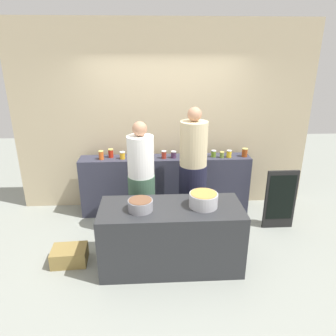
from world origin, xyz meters
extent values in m
plane|color=gray|center=(0.00, 0.00, 0.00)|extent=(12.00, 12.00, 0.00)
cube|color=#C0AE8A|center=(0.00, 1.45, 1.50)|extent=(4.80, 0.12, 3.00)
cube|color=#323445|center=(0.00, 1.10, 0.48)|extent=(2.70, 0.36, 0.95)
cube|color=#2B2C30|center=(0.00, -0.30, 0.40)|extent=(1.70, 0.70, 0.80)
cylinder|color=#DA5E23|center=(-0.99, 1.05, 1.01)|extent=(0.07, 0.07, 0.13)
cylinder|color=#D6C666|center=(-0.99, 1.05, 1.08)|extent=(0.08, 0.08, 0.01)
cylinder|color=#B32513|center=(-0.86, 1.14, 1.01)|extent=(0.08, 0.08, 0.12)
cylinder|color=#D6C666|center=(-0.86, 1.14, 1.08)|extent=(0.08, 0.08, 0.01)
cylinder|color=gold|center=(-0.67, 1.06, 1.00)|extent=(0.08, 0.08, 0.10)
cylinder|color=silver|center=(-0.67, 1.06, 1.06)|extent=(0.08, 0.08, 0.01)
cylinder|color=#B73419|center=(-0.37, 1.05, 1.00)|extent=(0.08, 0.08, 0.10)
cylinder|color=silver|center=(-0.37, 1.05, 1.05)|extent=(0.09, 0.09, 0.01)
cylinder|color=gold|center=(-0.27, 1.08, 1.01)|extent=(0.08, 0.08, 0.11)
cylinder|color=silver|center=(-0.27, 1.08, 1.07)|extent=(0.09, 0.09, 0.01)
cylinder|color=#A43022|center=(-0.02, 1.05, 1.01)|extent=(0.07, 0.07, 0.11)
cylinder|color=silver|center=(-0.02, 1.05, 1.07)|extent=(0.08, 0.08, 0.01)
cylinder|color=#482C4A|center=(0.13, 1.06, 1.00)|extent=(0.08, 0.08, 0.10)
cylinder|color=silver|center=(0.13, 1.06, 1.05)|extent=(0.08, 0.08, 0.01)
cylinder|color=olive|center=(0.48, 1.06, 1.01)|extent=(0.08, 0.08, 0.11)
cylinder|color=black|center=(0.48, 1.06, 1.07)|extent=(0.08, 0.08, 0.01)
cylinder|color=olive|center=(0.76, 1.07, 1.00)|extent=(0.07, 0.07, 0.10)
cylinder|color=silver|center=(0.76, 1.07, 1.05)|extent=(0.08, 0.08, 0.01)
cylinder|color=olive|center=(0.89, 1.03, 0.99)|extent=(0.07, 0.07, 0.09)
cylinder|color=#D6C666|center=(0.89, 1.03, 1.04)|extent=(0.07, 0.07, 0.01)
cylinder|color=yellow|center=(1.00, 1.04, 1.00)|extent=(0.08, 0.08, 0.11)
cylinder|color=silver|center=(1.00, 1.04, 1.06)|extent=(0.08, 0.08, 0.01)
cylinder|color=#9A4017|center=(1.26, 1.06, 1.01)|extent=(0.09, 0.09, 0.13)
cylinder|color=#D6C666|center=(1.26, 1.06, 1.08)|extent=(0.09, 0.09, 0.01)
cylinder|color=gray|center=(-0.36, -0.35, 0.86)|extent=(0.29, 0.29, 0.13)
cylinder|color=brown|center=(-0.36, -0.35, 0.93)|extent=(0.26, 0.26, 0.00)
cylinder|color=#B7B7BC|center=(0.38, -0.30, 0.88)|extent=(0.34, 0.34, 0.17)
cylinder|color=#BA8841|center=(0.38, -0.30, 0.97)|extent=(0.31, 0.31, 0.00)
cylinder|color=#3E5F49|center=(-0.37, 0.43, 0.46)|extent=(0.38, 0.38, 0.92)
cylinder|color=white|center=(-0.37, 0.43, 1.20)|extent=(0.36, 0.36, 0.56)
sphere|color=tan|center=(-0.37, 0.43, 1.57)|extent=(0.20, 0.20, 0.20)
cylinder|color=#1B1B2F|center=(0.37, 0.54, 0.51)|extent=(0.40, 0.40, 1.02)
cylinder|color=beige|center=(0.37, 0.54, 1.33)|extent=(0.38, 0.38, 0.62)
sphere|color=tan|center=(0.37, 0.54, 1.73)|extent=(0.19, 0.19, 0.19)
cube|color=olive|center=(-1.28, -0.20, 0.10)|extent=(0.45, 0.34, 0.21)
cube|color=black|center=(1.67, 0.48, 0.46)|extent=(0.46, 0.04, 0.92)
cube|color=black|center=(1.67, 0.46, 0.51)|extent=(0.39, 0.01, 0.70)
camera|label=1|loc=(-0.22, -3.58, 2.53)|focal=33.46mm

